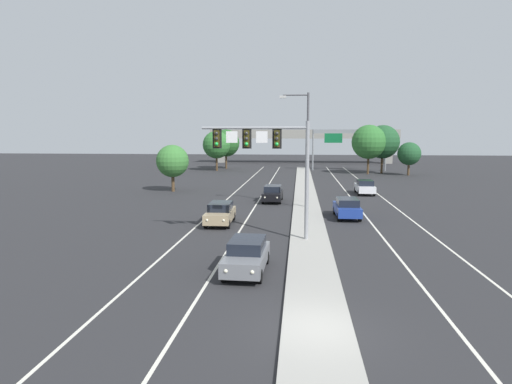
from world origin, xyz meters
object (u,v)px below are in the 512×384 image
at_px(tree_far_left_c, 226,143).
at_px(tree_far_left_b, 172,161).
at_px(tree_far_right_a, 369,142).
at_px(car_receding_white, 365,187).
at_px(street_lamp_median, 305,143).
at_px(car_oncoming_grey, 247,255).
at_px(car_oncoming_black, 273,193).
at_px(tree_far_right_c, 383,142).
at_px(tree_far_left_a, 217,145).
at_px(car_oncoming_tan, 220,213).
at_px(overhead_signal_mast, 270,152).
at_px(car_receding_blue, 347,208).
at_px(highway_sign_gantry, 349,137).
at_px(tree_far_right_b, 409,154).

relative_size(tree_far_left_c, tree_far_left_b, 1.40).
xyz_separation_m(tree_far_left_c, tree_far_right_a, (25.43, -9.13, 0.41)).
bearing_deg(tree_far_left_b, car_receding_white, -0.45).
height_order(tree_far_left_c, tree_far_left_b, tree_far_left_c).
height_order(street_lamp_median, car_oncoming_grey, street_lamp_median).
xyz_separation_m(street_lamp_median, car_oncoming_black, (-3.04, 3.61, -4.97)).
xyz_separation_m(tree_far_left_c, tree_far_left_b, (-0.44, -34.24, -1.41)).
distance_m(tree_far_left_b, tree_far_right_c, 39.04).
height_order(street_lamp_median, tree_far_left_a, street_lamp_median).
relative_size(car_oncoming_black, tree_far_left_a, 0.62).
bearing_deg(car_oncoming_tan, tree_far_right_a, 68.31).
relative_size(car_oncoming_black, tree_far_left_c, 0.60).
xyz_separation_m(overhead_signal_mast, car_oncoming_grey, (-0.64, -6.37, -4.65)).
distance_m(car_receding_blue, car_receding_white, 14.67).
xyz_separation_m(car_receding_blue, tree_far_left_a, (-18.78, 43.68, 3.88)).
bearing_deg(car_receding_white, car_receding_blue, -103.47).
bearing_deg(tree_far_right_c, highway_sign_gantry, 133.57).
bearing_deg(tree_far_right_c, tree_far_left_b, -136.72).
xyz_separation_m(overhead_signal_mast, tree_far_right_b, (19.30, 45.97, -2.00)).
bearing_deg(tree_far_left_b, tree_far_left_a, 90.88).
distance_m(tree_far_left_a, tree_far_right_b, 33.02).
bearing_deg(tree_far_left_c, car_oncoming_grey, -79.54).
bearing_deg(overhead_signal_mast, car_oncoming_grey, -95.77).
bearing_deg(street_lamp_median, car_oncoming_black, 130.08).
distance_m(street_lamp_median, tree_far_right_b, 37.82).
distance_m(tree_far_right_a, tree_far_right_b, 6.65).
bearing_deg(tree_far_left_c, car_receding_white, -58.24).
bearing_deg(tree_far_right_a, tree_far_left_b, -135.85).
xyz_separation_m(car_receding_blue, highway_sign_gantry, (5.10, 46.39, 5.34)).
height_order(highway_sign_gantry, tree_far_left_c, tree_far_left_c).
bearing_deg(tree_far_left_c, tree_far_left_b, -90.74).
distance_m(car_receding_blue, tree_far_left_a, 47.70).
height_order(highway_sign_gantry, tree_far_left_b, highway_sign_gantry).
relative_size(car_oncoming_black, tree_far_right_b, 0.84).
bearing_deg(car_oncoming_grey, tree_far_left_b, 112.73).
bearing_deg(tree_far_right_a, highway_sign_gantry, 109.62).
distance_m(tree_far_left_b, tree_far_right_a, 36.10).
distance_m(car_oncoming_black, tree_far_left_a, 38.14).
height_order(tree_far_left_c, tree_far_right_b, tree_far_left_c).
bearing_deg(tree_far_left_a, tree_far_right_a, -8.93).
xyz_separation_m(overhead_signal_mast, highway_sign_gantry, (10.69, 54.46, 0.69)).
bearing_deg(car_oncoming_grey, tree_far_left_c, 100.46).
xyz_separation_m(car_oncoming_grey, car_receding_white, (9.65, 28.71, 0.00)).
height_order(street_lamp_median, car_receding_blue, street_lamp_median).
relative_size(overhead_signal_mast, tree_far_right_b, 1.35).
relative_size(street_lamp_median, car_oncoming_black, 2.23).
height_order(street_lamp_median, tree_far_right_c, street_lamp_median).
bearing_deg(tree_far_left_b, tree_far_right_c, 43.28).
xyz_separation_m(car_receding_blue, car_receding_white, (3.42, 14.26, 0.00)).
bearing_deg(highway_sign_gantry, tree_far_left_c, 174.32).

